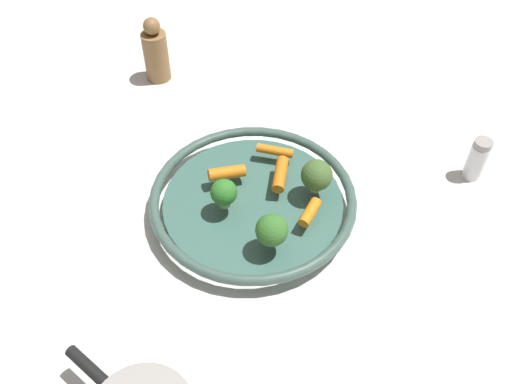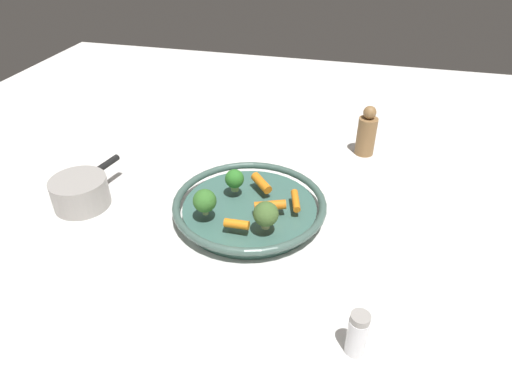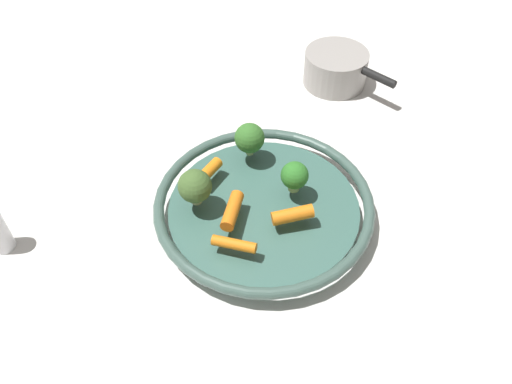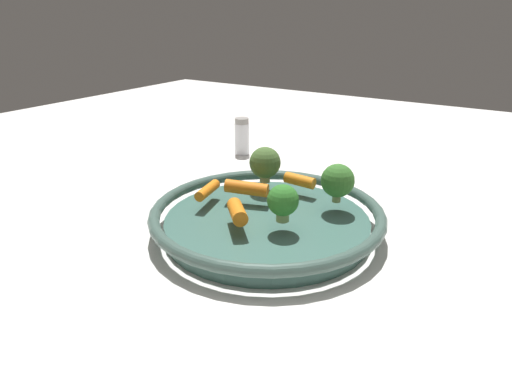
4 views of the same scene
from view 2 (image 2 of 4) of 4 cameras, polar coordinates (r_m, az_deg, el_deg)
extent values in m
plane|color=silver|center=(1.02, -0.82, -2.91)|extent=(2.33, 2.33, 0.00)
cylinder|color=#3D665B|center=(1.02, -0.83, -2.35)|extent=(0.30, 0.30, 0.02)
torus|color=#425D54|center=(1.00, -0.83, -1.39)|extent=(0.35, 0.35, 0.02)
cylinder|color=orange|center=(0.96, 1.82, -1.74)|extent=(0.07, 0.04, 0.02)
cylinder|color=orange|center=(0.91, -2.73, -4.10)|extent=(0.05, 0.02, 0.02)
cylinder|color=orange|center=(1.04, 0.70, 1.17)|extent=(0.06, 0.06, 0.03)
cylinder|color=orange|center=(0.99, 5.11, -1.11)|extent=(0.03, 0.07, 0.02)
cylinder|color=#9AA666|center=(0.96, -6.50, -2.48)|extent=(0.01, 0.01, 0.01)
sphere|color=#37712B|center=(0.94, -6.61, -1.13)|extent=(0.05, 0.05, 0.05)
cylinder|color=tan|center=(0.92, 1.26, -4.26)|extent=(0.02, 0.02, 0.01)
sphere|color=#45662F|center=(0.90, 1.28, -2.84)|extent=(0.05, 0.05, 0.05)
cylinder|color=#95AB66|center=(1.03, -2.74, 0.55)|extent=(0.02, 0.02, 0.01)
sphere|color=#307829|center=(1.02, -2.78, 1.71)|extent=(0.04, 0.04, 0.04)
cylinder|color=white|center=(0.75, 12.83, -17.60)|extent=(0.03, 0.03, 0.07)
cylinder|color=#9E9993|center=(0.72, 13.27, -15.50)|extent=(0.03, 0.03, 0.01)
cylinder|color=olive|center=(1.28, 13.96, 6.96)|extent=(0.05, 0.05, 0.11)
sphere|color=olive|center=(1.25, 14.41, 9.87)|extent=(0.04, 0.04, 0.04)
cylinder|color=#9E9993|center=(1.11, -21.64, -0.06)|extent=(0.13, 0.13, 0.07)
cylinder|color=black|center=(1.16, -18.52, 3.48)|extent=(0.03, 0.07, 0.02)
camera|label=1|loc=(0.92, -52.37, 31.02)|focal=39.48mm
camera|label=3|loc=(1.08, 32.89, 31.18)|focal=36.18mm
camera|label=4|loc=(1.46, -8.42, 21.96)|focal=32.36mm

